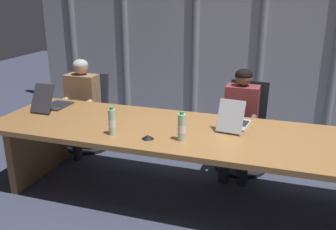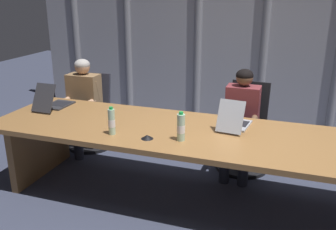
{
  "view_description": "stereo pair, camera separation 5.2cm",
  "coord_description": "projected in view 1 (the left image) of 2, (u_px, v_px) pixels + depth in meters",
  "views": [
    {
      "loc": [
        0.42,
        -3.15,
        1.98
      ],
      "look_at": [
        -0.64,
        0.09,
        0.83
      ],
      "focal_mm": 39.78,
      "sensor_mm": 36.0,
      "label": 1
    },
    {
      "loc": [
        0.47,
        -3.13,
        1.98
      ],
      "look_at": [
        -0.64,
        0.09,
        0.83
      ],
      "focal_mm": 39.78,
      "sensor_mm": 36.0,
      "label": 2
    }
  ],
  "objects": [
    {
      "name": "person_left_end",
      "position": [
        79.0,
        100.0,
        4.65
      ],
      "size": [
        0.41,
        0.55,
        1.16
      ],
      "rotation": [
        0.0,
        0.0,
        -1.57
      ],
      "color": "olive",
      "rests_on": "ground_plane"
    },
    {
      "name": "water_bottle_secondary",
      "position": [
        182.0,
        127.0,
        3.21
      ],
      "size": [
        0.07,
        0.07,
        0.26
      ],
      "color": "#ADD1B2",
      "rests_on": "conference_table"
    },
    {
      "name": "curtain_backdrop",
      "position": [
        262.0,
        32.0,
        5.55
      ],
      "size": [
        7.56,
        0.17,
        2.76
      ],
      "color": "#9999A0",
      "rests_on": "ground_plane"
    },
    {
      "name": "laptop_left_end",
      "position": [
        53.0,
        103.0,
        4.11
      ],
      "size": [
        0.25,
        0.49,
        0.3
      ],
      "rotation": [
        0.0,
        0.0,
        1.55
      ],
      "color": "#2D2D33",
      "rests_on": "conference_table"
    },
    {
      "name": "conference_mic_left_side",
      "position": [
        148.0,
        137.0,
        3.28
      ],
      "size": [
        0.11,
        0.11,
        0.03
      ],
      "primitive_type": "cone",
      "color": "black",
      "rests_on": "conference_table"
    },
    {
      "name": "ground_plane",
      "position": [
        228.0,
        205.0,
        3.59
      ],
      "size": [
        15.13,
        15.13,
        0.0
      ],
      "primitive_type": "plane",
      "color": "#383D51"
    },
    {
      "name": "conference_table",
      "position": [
        231.0,
        148.0,
        3.4
      ],
      "size": [
        4.71,
        1.1,
        0.73
      ],
      "color": "olive",
      "rests_on": "ground_plane"
    },
    {
      "name": "laptop_left_mid",
      "position": [
        234.0,
        122.0,
        3.54
      ],
      "size": [
        0.29,
        0.47,
        0.3
      ],
      "rotation": [
        0.0,
        0.0,
        1.45
      ],
      "color": "#A8ADB7",
      "rests_on": "conference_table"
    },
    {
      "name": "person_left_mid",
      "position": [
        240.0,
        116.0,
        4.06
      ],
      "size": [
        0.37,
        0.55,
        1.17
      ],
      "rotation": [
        0.0,
        0.0,
        -1.58
      ],
      "color": "brown",
      "rests_on": "ground_plane"
    },
    {
      "name": "office_chair_left_end",
      "position": [
        89.0,
        120.0,
        4.89
      ],
      "size": [
        0.6,
        0.6,
        0.94
      ],
      "rotation": [
        0.0,
        0.0,
        -1.52
      ],
      "color": "#2D2D38",
      "rests_on": "ground_plane"
    },
    {
      "name": "water_bottle_primary",
      "position": [
        112.0,
        122.0,
        3.34
      ],
      "size": [
        0.06,
        0.06,
        0.26
      ],
      "color": "#ADD1B2",
      "rests_on": "conference_table"
    },
    {
      "name": "office_chair_left_mid",
      "position": [
        243.0,
        136.0,
        4.29
      ],
      "size": [
        0.6,
        0.6,
        0.98
      ],
      "rotation": [
        0.0,
        0.0,
        -1.65
      ],
      "color": "black",
      "rests_on": "ground_plane"
    }
  ]
}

